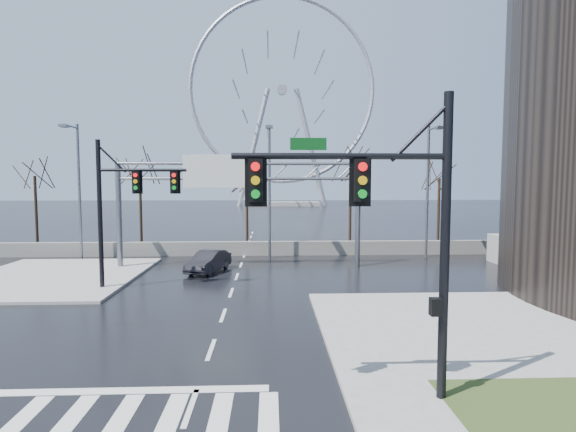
{
  "coord_description": "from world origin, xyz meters",
  "views": [
    {
      "loc": [
        2.05,
        -15.16,
        5.75
      ],
      "look_at": [
        2.98,
        8.15,
        4.0
      ],
      "focal_mm": 28.0,
      "sensor_mm": 36.0,
      "label": 1
    }
  ],
  "objects_px": {
    "ferris_wheel": "(282,98)",
    "signal_mast_far": "(121,200)",
    "sign_gantry": "(234,191)",
    "car": "(208,261)",
    "signal_mast_near": "(393,217)"
  },
  "relations": [
    {
      "from": "ferris_wheel",
      "to": "signal_mast_far",
      "type": "bearing_deg",
      "value": -97.2
    },
    {
      "from": "sign_gantry",
      "to": "car",
      "type": "distance_m",
      "value": 4.96
    },
    {
      "from": "ferris_wheel",
      "to": "car",
      "type": "distance_m",
      "value": 85.59
    },
    {
      "from": "signal_mast_far",
      "to": "car",
      "type": "xyz_separation_m",
      "value": [
        3.94,
        4.62,
        -4.15
      ]
    },
    {
      "from": "signal_mast_far",
      "to": "ferris_wheel",
      "type": "height_order",
      "value": "ferris_wheel"
    },
    {
      "from": "sign_gantry",
      "to": "car",
      "type": "bearing_deg",
      "value": -138.37
    },
    {
      "from": "signal_mast_near",
      "to": "sign_gantry",
      "type": "relative_size",
      "value": 0.49
    },
    {
      "from": "signal_mast_near",
      "to": "ferris_wheel",
      "type": "relative_size",
      "value": 0.16
    },
    {
      "from": "signal_mast_near",
      "to": "car",
      "type": "xyz_separation_m",
      "value": [
        -7.07,
        17.62,
        -4.19
      ]
    },
    {
      "from": "sign_gantry",
      "to": "ferris_wheel",
      "type": "relative_size",
      "value": 0.32
    },
    {
      "from": "sign_gantry",
      "to": "ferris_wheel",
      "type": "xyz_separation_m",
      "value": [
        5.38,
        80.04,
        20.95
      ]
    },
    {
      "from": "signal_mast_far",
      "to": "sign_gantry",
      "type": "relative_size",
      "value": 0.49
    },
    {
      "from": "signal_mast_far",
      "to": "sign_gantry",
      "type": "distance_m",
      "value": 8.14
    },
    {
      "from": "ferris_wheel",
      "to": "car",
      "type": "height_order",
      "value": "ferris_wheel"
    },
    {
      "from": "signal_mast_near",
      "to": "signal_mast_far",
      "type": "distance_m",
      "value": 17.03
    }
  ]
}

